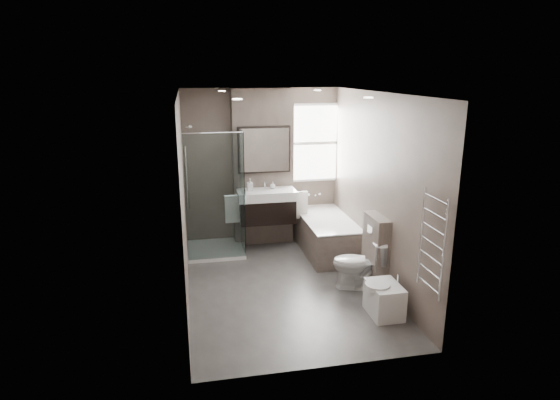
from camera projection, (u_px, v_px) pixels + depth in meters
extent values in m
cube|color=#474441|center=(284.00, 287.00, 6.48)|extent=(2.65, 3.85, 0.05)
cube|color=silver|center=(285.00, 91.00, 5.77)|extent=(2.65, 3.85, 0.05)
cube|color=#695B51|center=(261.00, 166.00, 7.95)|extent=(2.65, 0.05, 2.60)
cube|color=#695B51|center=(327.00, 247.00, 4.31)|extent=(2.65, 0.05, 2.60)
cube|color=#695B51|center=(182.00, 200.00, 5.88)|extent=(0.05, 3.85, 2.60)
cube|color=#695B51|center=(379.00, 190.00, 6.38)|extent=(0.05, 3.85, 2.60)
cube|color=#63574E|center=(263.00, 168.00, 7.80)|extent=(1.00, 0.25, 2.60)
cube|color=black|center=(267.00, 210.00, 7.64)|extent=(0.90, 0.45, 0.38)
cube|color=white|center=(266.00, 195.00, 7.57)|extent=(0.95, 0.47, 0.15)
cylinder|color=silver|center=(265.00, 184.00, 7.70)|extent=(0.03, 0.03, 0.12)
cylinder|color=silver|center=(265.00, 182.00, 7.63)|extent=(0.02, 0.12, 0.02)
cube|color=black|center=(264.00, 150.00, 7.57)|extent=(0.86, 0.06, 0.76)
cube|color=white|center=(265.00, 150.00, 7.53)|extent=(0.80, 0.02, 0.70)
cube|color=silver|center=(232.00, 209.00, 7.50)|extent=(0.24, 0.06, 0.44)
cube|color=silver|center=(300.00, 205.00, 7.72)|extent=(0.24, 0.06, 0.44)
cube|color=white|center=(216.00, 250.00, 7.68)|extent=(0.90, 0.90, 0.06)
cube|color=white|center=(215.00, 198.00, 6.99)|extent=(0.88, 0.01, 1.94)
cube|color=white|center=(241.00, 189.00, 7.49)|extent=(0.01, 0.88, 1.94)
cylinder|color=silver|center=(187.00, 178.00, 7.27)|extent=(0.02, 0.02, 1.00)
cube|color=#63574E|center=(326.00, 235.00, 7.62)|extent=(0.75, 1.60, 0.55)
cube|color=white|center=(326.00, 219.00, 7.54)|extent=(0.75, 1.60, 0.03)
cube|color=white|center=(326.00, 223.00, 7.56)|extent=(0.61, 1.42, 0.12)
cube|color=white|center=(314.00, 143.00, 7.97)|extent=(0.98, 0.04, 1.33)
cube|color=white|center=(314.00, 143.00, 7.95)|extent=(0.90, 0.01, 1.25)
cube|color=white|center=(314.00, 143.00, 7.95)|extent=(0.90, 0.01, 0.05)
imported|color=white|center=(359.00, 263.00, 6.31)|extent=(0.78, 0.58, 0.71)
cube|color=#63574E|center=(375.00, 252.00, 6.33)|extent=(0.18, 0.55, 1.00)
cube|color=silver|center=(370.00, 230.00, 6.23)|extent=(0.01, 0.16, 0.11)
cube|color=white|center=(384.00, 300.00, 5.64)|extent=(0.36, 0.49, 0.39)
cylinder|color=white|center=(377.00, 286.00, 5.57)|extent=(0.30, 0.30, 0.05)
cylinder|color=silver|center=(398.00, 278.00, 5.60)|extent=(0.02, 0.02, 0.10)
cylinder|color=silver|center=(444.00, 251.00, 4.68)|extent=(0.03, 0.03, 1.10)
cylinder|color=silver|center=(422.00, 236.00, 5.12)|extent=(0.03, 0.03, 1.10)
cube|color=silver|center=(432.00, 243.00, 4.90)|extent=(0.02, 0.46, 1.00)
imported|color=white|center=(250.00, 185.00, 7.49)|extent=(0.09, 0.09, 0.20)
imported|color=white|center=(273.00, 185.00, 7.65)|extent=(0.09, 0.09, 0.12)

